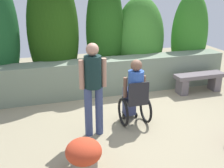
{
  "coord_description": "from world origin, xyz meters",
  "views": [
    {
      "loc": [
        -1.93,
        -4.77,
        2.63
      ],
      "look_at": [
        -0.48,
        -0.06,
        0.85
      ],
      "focal_mm": 44.02,
      "sensor_mm": 36.0,
      "label": 1
    }
  ],
  "objects_px": {
    "person_in_wheelchair": "(134,94)",
    "person_standing_companion": "(93,84)",
    "stone_bench": "(199,80)",
    "flower_pot_terracotta_by_wall": "(84,154)"
  },
  "relations": [
    {
      "from": "person_in_wheelchair",
      "to": "flower_pot_terracotta_by_wall",
      "type": "distance_m",
      "value": 1.76
    },
    {
      "from": "stone_bench",
      "to": "person_in_wheelchair",
      "type": "bearing_deg",
      "value": -162.17
    },
    {
      "from": "person_in_wheelchair",
      "to": "person_standing_companion",
      "type": "height_order",
      "value": "person_standing_companion"
    },
    {
      "from": "person_in_wheelchair",
      "to": "stone_bench",
      "type": "bearing_deg",
      "value": 27.32
    },
    {
      "from": "stone_bench",
      "to": "flower_pot_terracotta_by_wall",
      "type": "height_order",
      "value": "stone_bench"
    },
    {
      "from": "person_standing_companion",
      "to": "flower_pot_terracotta_by_wall",
      "type": "distance_m",
      "value": 1.28
    },
    {
      "from": "person_in_wheelchair",
      "to": "person_standing_companion",
      "type": "bearing_deg",
      "value": -165.74
    },
    {
      "from": "person_in_wheelchair",
      "to": "person_standing_companion",
      "type": "distance_m",
      "value": 0.97
    },
    {
      "from": "stone_bench",
      "to": "person_standing_companion",
      "type": "xyz_separation_m",
      "value": [
        -3.11,
        -1.31,
        0.68
      ]
    },
    {
      "from": "flower_pot_terracotta_by_wall",
      "to": "stone_bench",
      "type": "bearing_deg",
      "value": 33.02
    }
  ]
}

